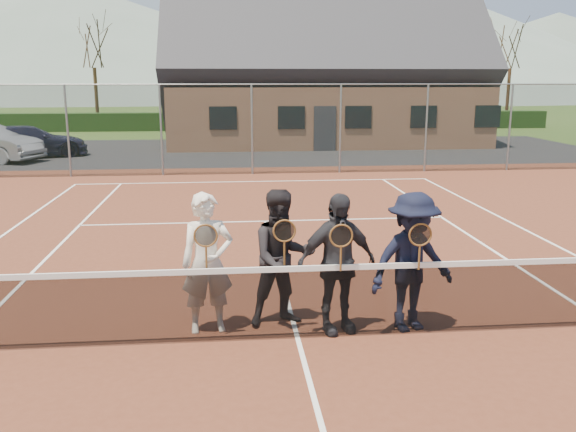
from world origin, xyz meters
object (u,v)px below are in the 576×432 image
player_c (337,263)px  tennis_net (298,299)px  car_c (30,142)px  clubhouse (323,62)px  player_d (412,262)px  player_b (283,258)px  player_a (207,263)px

player_c → tennis_net: bearing=-159.2°
car_c → clubhouse: size_ratio=0.29×
player_c → player_d: (0.96, -0.04, -0.00)m
tennis_net → player_d: 1.53m
car_c → player_b: bearing=-177.0°
clubhouse → player_b: clubhouse is taller
car_c → player_d: 21.50m
tennis_net → player_b: bearing=105.6°
tennis_net → player_a: (-1.10, 0.36, 0.38)m
car_c → clubhouse: clubhouse is taller
player_b → tennis_net: bearing=-74.4°
car_c → tennis_net: car_c is taller
player_b → clubhouse: bearing=80.0°
player_c → car_c: bearing=116.7°
clubhouse → player_a: 24.37m
player_a → car_c: bearing=112.8°
player_a → player_d: bearing=-4.7°
player_d → player_a: bearing=175.3°
clubhouse → player_d: bearing=-96.0°
clubhouse → player_c: bearing=-98.3°
tennis_net → clubhouse: 24.57m
player_b → player_d: size_ratio=1.00×
player_a → player_c: (1.62, -0.17, -0.00)m
player_b → player_c: 0.72m
clubhouse → player_b: 24.05m
tennis_net → player_a: player_a is taller
player_a → tennis_net: bearing=-18.2°
player_b → player_c: same height
tennis_net → player_c: bearing=20.8°
player_a → player_b: bearing=8.3°
clubhouse → player_a: bearing=-102.2°
car_c → player_a: player_a is taller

